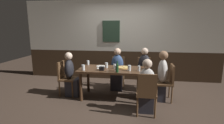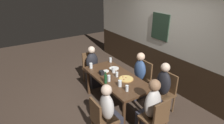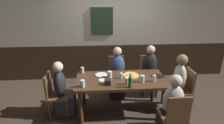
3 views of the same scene
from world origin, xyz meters
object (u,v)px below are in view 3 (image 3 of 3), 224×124
at_px(chair_right_near, 175,115).
at_px(beer_glass_tall, 110,75).
at_px(person_head_west, 63,93).
at_px(tumbler_water, 121,76).
at_px(chair_right_far, 148,72).
at_px(chair_head_east, 184,88).
at_px(pizza, 131,75).
at_px(plate_white_small, 102,80).
at_px(dining_table, 121,83).
at_px(chair_head_west, 55,93).
at_px(beer_glass_half, 83,84).
at_px(condiment_caddy, 107,82).
at_px(person_head_east, 176,87).
at_px(pint_glass_amber, 154,79).
at_px(plate_white_large, 101,75).
at_px(person_right_near, 170,110).
at_px(beer_bottle_green, 130,82).
at_px(highball_clear, 142,79).
at_px(chair_mid_far, 117,73).
at_px(person_mid_far, 117,76).
at_px(pint_glass_stout, 82,70).
at_px(person_right_far, 149,74).
at_px(tumbler_short, 127,81).

distance_m(chair_right_near, beer_glass_tall, 1.34).
bearing_deg(person_head_west, tumbler_water, 1.05).
height_order(chair_right_far, chair_right_near, same).
xyz_separation_m(chair_head_east, pizza, (-1.05, 0.12, 0.26)).
distance_m(person_head_west, plate_white_small, 0.80).
bearing_deg(dining_table, plate_white_small, -173.49).
bearing_deg(chair_head_west, beer_glass_half, -24.35).
height_order(chair_right_far, condiment_caddy, chair_right_far).
height_order(person_head_east, pizza, person_head_east).
relative_size(chair_right_far, pint_glass_amber, 7.07).
relative_size(plate_white_large, plate_white_small, 1.65).
xyz_separation_m(dining_table, chair_head_east, (1.27, 0.00, -0.16)).
bearing_deg(person_right_near, beer_bottle_green, 153.39).
bearing_deg(person_head_east, dining_table, 180.00).
xyz_separation_m(person_head_east, beer_bottle_green, (-0.99, -0.34, 0.33)).
height_order(highball_clear, pint_glass_amber, highball_clear).
xyz_separation_m(dining_table, pizza, (0.21, 0.12, 0.10)).
bearing_deg(chair_right_far, pint_glass_amber, -98.98).
xyz_separation_m(chair_right_far, condiment_caddy, (-1.01, -1.03, 0.29)).
relative_size(chair_head_east, beer_glass_tall, 6.77).
xyz_separation_m(chair_head_east, chair_right_far, (-0.52, 0.82, 0.00)).
distance_m(chair_head_west, chair_mid_far, 1.51).
distance_m(person_mid_far, pizza, 0.63).
bearing_deg(pizza, pint_glass_stout, 167.32).
bearing_deg(dining_table, person_right_far, 41.16).
height_order(highball_clear, pint_glass_stout, highball_clear).
bearing_deg(pint_glass_stout, plate_white_small, -43.63).
bearing_deg(chair_mid_far, person_right_far, -12.13).
distance_m(chair_right_near, beer_bottle_green, 0.87).
bearing_deg(beer_glass_half, dining_table, 20.33).
relative_size(beer_glass_tall, plate_white_large, 0.56).
distance_m(beer_bottle_green, plate_white_small, 0.56).
distance_m(tumbler_water, plate_white_large, 0.42).
height_order(person_right_far, plate_white_large, person_right_far).
xyz_separation_m(dining_table, tumbler_short, (0.08, -0.23, 0.15)).
height_order(plate_white_small, condiment_caddy, condiment_caddy).
relative_size(chair_head_west, plate_white_large, 3.79).
distance_m(dining_table, beer_glass_half, 0.76).
relative_size(chair_right_near, tumbler_water, 7.87).
bearing_deg(chair_right_near, chair_mid_far, 114.66).
distance_m(chair_mid_far, person_mid_far, 0.16).
distance_m(chair_right_far, person_head_east, 0.89).
bearing_deg(person_right_near, tumbler_water, 137.77).
height_order(beer_glass_tall, plate_white_small, beer_glass_tall).
height_order(person_head_east, highball_clear, person_head_east).
bearing_deg(condiment_caddy, highball_clear, 4.60).
xyz_separation_m(tumbler_water, pint_glass_amber, (0.59, -0.17, 0.01)).
height_order(chair_head_east, person_head_east, person_head_east).
xyz_separation_m(tumbler_water, condiment_caddy, (-0.27, -0.23, -0.00)).
relative_size(pint_glass_stout, beer_bottle_green, 0.45).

